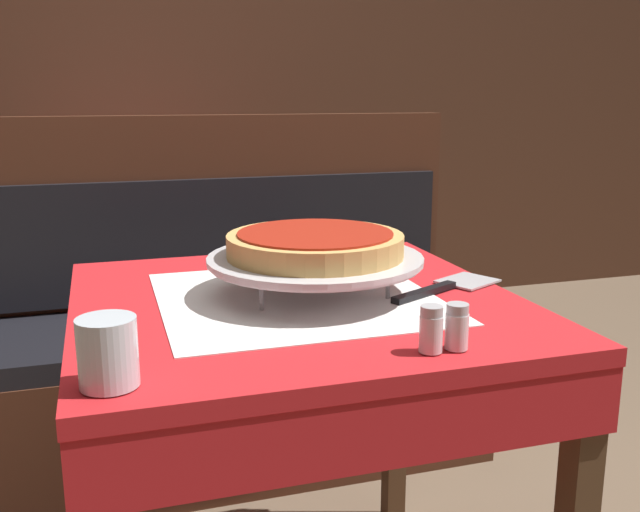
{
  "coord_description": "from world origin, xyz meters",
  "views": [
    {
      "loc": [
        -0.33,
        -1.22,
        1.13
      ],
      "look_at": [
        0.04,
        -0.02,
        0.84
      ],
      "focal_mm": 40.0,
      "sensor_mm": 36.0,
      "label": 1
    }
  ],
  "objects_px": {
    "dining_table_front": "(297,345)",
    "dining_table_rear": "(137,213)",
    "booth_bench": "(206,364)",
    "water_glass_near": "(108,352)",
    "pizza_pan_stand": "(315,261)",
    "salt_shaker": "(431,329)",
    "deep_dish_pizza": "(315,244)",
    "condiment_caddy": "(114,174)",
    "pizza_server": "(446,287)",
    "pepper_shaker": "(457,327)"
  },
  "relations": [
    {
      "from": "dining_table_front",
      "to": "dining_table_rear",
      "type": "distance_m",
      "value": 1.72
    },
    {
      "from": "booth_bench",
      "to": "water_glass_near",
      "type": "bearing_deg",
      "value": -103.54
    },
    {
      "from": "pizza_pan_stand",
      "to": "salt_shaker",
      "type": "distance_m",
      "value": 0.35
    },
    {
      "from": "deep_dish_pizza",
      "to": "water_glass_near",
      "type": "bearing_deg",
      "value": -138.86
    },
    {
      "from": "salt_shaker",
      "to": "condiment_caddy",
      "type": "distance_m",
      "value": 2.13
    },
    {
      "from": "dining_table_front",
      "to": "pizza_server",
      "type": "bearing_deg",
      "value": -6.35
    },
    {
      "from": "water_glass_near",
      "to": "salt_shaker",
      "type": "relative_size",
      "value": 1.31
    },
    {
      "from": "condiment_caddy",
      "to": "salt_shaker",
      "type": "bearing_deg",
      "value": -79.53
    },
    {
      "from": "water_glass_near",
      "to": "condiment_caddy",
      "type": "bearing_deg",
      "value": 88.3
    },
    {
      "from": "dining_table_front",
      "to": "pizza_pan_stand",
      "type": "xyz_separation_m",
      "value": [
        0.04,
        0.01,
        0.16
      ]
    },
    {
      "from": "salt_shaker",
      "to": "pepper_shaker",
      "type": "bearing_deg",
      "value": -0.0
    },
    {
      "from": "pizza_server",
      "to": "condiment_caddy",
      "type": "xyz_separation_m",
      "value": [
        -0.56,
        1.79,
        0.04
      ]
    },
    {
      "from": "dining_table_rear",
      "to": "pizza_server",
      "type": "relative_size",
      "value": 3.2
    },
    {
      "from": "pizza_pan_stand",
      "to": "pepper_shaker",
      "type": "xyz_separation_m",
      "value": [
        0.11,
        -0.34,
        -0.03
      ]
    },
    {
      "from": "dining_table_front",
      "to": "pepper_shaker",
      "type": "bearing_deg",
      "value": -65.31
    },
    {
      "from": "pizza_server",
      "to": "water_glass_near",
      "type": "bearing_deg",
      "value": -155.25
    },
    {
      "from": "booth_bench",
      "to": "salt_shaker",
      "type": "distance_m",
      "value": 1.28
    },
    {
      "from": "dining_table_front",
      "to": "water_glass_near",
      "type": "xyz_separation_m",
      "value": [
        -0.34,
        -0.32,
        0.14
      ]
    },
    {
      "from": "dining_table_front",
      "to": "booth_bench",
      "type": "distance_m",
      "value": 0.92
    },
    {
      "from": "dining_table_front",
      "to": "dining_table_rear",
      "type": "height_order",
      "value": "dining_table_rear"
    },
    {
      "from": "pizza_server",
      "to": "water_glass_near",
      "type": "relative_size",
      "value": 2.98
    },
    {
      "from": "water_glass_near",
      "to": "condiment_caddy",
      "type": "xyz_separation_m",
      "value": [
        0.06,
        2.08,
        0.0
      ]
    },
    {
      "from": "pizza_pan_stand",
      "to": "dining_table_rear",
      "type": "bearing_deg",
      "value": 97.86
    },
    {
      "from": "condiment_caddy",
      "to": "pepper_shaker",
      "type": "bearing_deg",
      "value": -78.44
    },
    {
      "from": "dining_table_rear",
      "to": "pepper_shaker",
      "type": "distance_m",
      "value": 2.08
    },
    {
      "from": "booth_bench",
      "to": "pizza_pan_stand",
      "type": "relative_size",
      "value": 4.22
    },
    {
      "from": "deep_dish_pizza",
      "to": "pizza_server",
      "type": "relative_size",
      "value": 1.21
    },
    {
      "from": "water_glass_near",
      "to": "salt_shaker",
      "type": "distance_m",
      "value": 0.45
    },
    {
      "from": "booth_bench",
      "to": "pizza_pan_stand",
      "type": "xyz_separation_m",
      "value": [
        0.1,
        -0.84,
        0.51
      ]
    },
    {
      "from": "dining_table_rear",
      "to": "pizza_pan_stand",
      "type": "relative_size",
      "value": 2.16
    },
    {
      "from": "pizza_server",
      "to": "pizza_pan_stand",
      "type": "bearing_deg",
      "value": 171.0
    },
    {
      "from": "pizza_pan_stand",
      "to": "salt_shaker",
      "type": "height_order",
      "value": "pizza_pan_stand"
    },
    {
      "from": "dining_table_rear",
      "to": "deep_dish_pizza",
      "type": "relative_size",
      "value": 2.65
    },
    {
      "from": "dining_table_rear",
      "to": "booth_bench",
      "type": "xyz_separation_m",
      "value": [
        0.14,
        -0.87,
        -0.34
      ]
    },
    {
      "from": "pizza_pan_stand",
      "to": "salt_shaker",
      "type": "relative_size",
      "value": 5.79
    },
    {
      "from": "pepper_shaker",
      "to": "condiment_caddy",
      "type": "xyz_separation_m",
      "value": [
        -0.43,
        2.09,
        0.01
      ]
    },
    {
      "from": "pizza_server",
      "to": "condiment_caddy",
      "type": "bearing_deg",
      "value": 107.48
    },
    {
      "from": "pizza_server",
      "to": "salt_shaker",
      "type": "relative_size",
      "value": 3.91
    },
    {
      "from": "pizza_server",
      "to": "pepper_shaker",
      "type": "height_order",
      "value": "pepper_shaker"
    },
    {
      "from": "pizza_pan_stand",
      "to": "condiment_caddy",
      "type": "distance_m",
      "value": 1.78
    },
    {
      "from": "dining_table_front",
      "to": "deep_dish_pizza",
      "type": "xyz_separation_m",
      "value": [
        0.04,
        0.01,
        0.19
      ]
    },
    {
      "from": "dining_table_front",
      "to": "dining_table_rear",
      "type": "relative_size",
      "value": 0.93
    },
    {
      "from": "pepper_shaker",
      "to": "condiment_caddy",
      "type": "height_order",
      "value": "condiment_caddy"
    },
    {
      "from": "deep_dish_pizza",
      "to": "pepper_shaker",
      "type": "bearing_deg",
      "value": -71.46
    },
    {
      "from": "booth_bench",
      "to": "dining_table_front",
      "type": "bearing_deg",
      "value": -86.16
    },
    {
      "from": "deep_dish_pizza",
      "to": "pizza_server",
      "type": "bearing_deg",
      "value": -9.0
    },
    {
      "from": "dining_table_rear",
      "to": "booth_bench",
      "type": "height_order",
      "value": "booth_bench"
    },
    {
      "from": "booth_bench",
      "to": "pepper_shaker",
      "type": "distance_m",
      "value": 1.29
    },
    {
      "from": "booth_bench",
      "to": "deep_dish_pizza",
      "type": "bearing_deg",
      "value": -83.49
    },
    {
      "from": "dining_table_front",
      "to": "deep_dish_pizza",
      "type": "bearing_deg",
      "value": 10.94
    }
  ]
}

